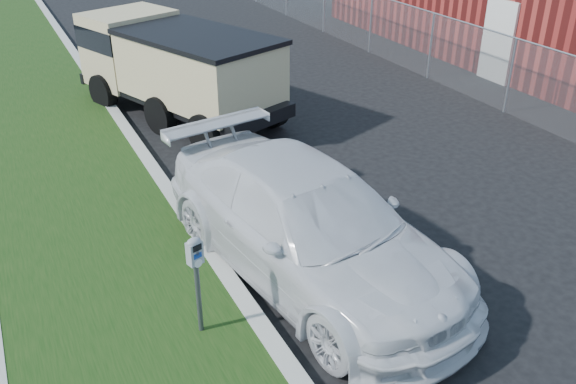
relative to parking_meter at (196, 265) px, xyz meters
name	(u,v)px	position (x,y,z in m)	size (l,w,h in m)	color
ground	(398,257)	(3.31, 0.36, -1.13)	(120.00, 120.00, 0.00)	black
chainlink_fence	(432,33)	(9.31, 7.36, 0.13)	(0.06, 30.06, 30.00)	slate
parking_meter	(196,265)	(0.00, 0.00, 0.00)	(0.22, 0.17, 1.38)	#3F4247
white_wagon	(308,223)	(1.91, 0.73, -0.32)	(2.27, 5.57, 1.62)	silver
dump_truck	(173,64)	(2.12, 7.80, 0.10)	(3.86, 5.93, 2.18)	black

